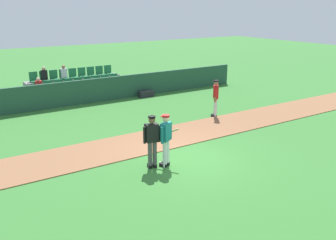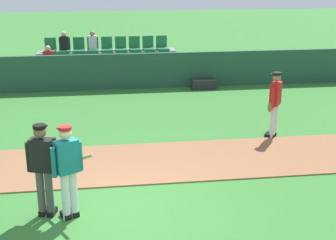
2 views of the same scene
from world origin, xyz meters
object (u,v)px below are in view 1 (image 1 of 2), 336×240
Objects in this scene: umpire_home_plate at (152,139)px; equipment_bag at (146,94)px; baseball at (160,163)px; runner_red_jersey at (216,97)px; batter_teal_jersey at (166,138)px.

umpire_home_plate is 10.01m from equipment_bag.
umpire_home_plate reaches higher than baseball.
umpire_home_plate is at bearing -163.41° from baseball.
runner_red_jersey is at bearing 31.97° from umpire_home_plate.
batter_teal_jersey is at bearing -73.74° from baseball.
batter_teal_jersey is 23.78× the size of baseball.
baseball is at bearing -116.98° from equipment_bag.
umpire_home_plate is 1.04m from baseball.
umpire_home_plate is 23.78× the size of baseball.
equipment_bag is at bearing 61.43° from umpire_home_plate.
batter_teal_jersey is 1.00× the size of umpire_home_plate.
batter_teal_jersey reaches higher than equipment_bag.
equipment_bag is (-0.75, 5.31, -0.78)m from runner_red_jersey.
batter_teal_jersey and umpire_home_plate have the same top height.
baseball is (-5.15, -3.34, -0.93)m from runner_red_jersey.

